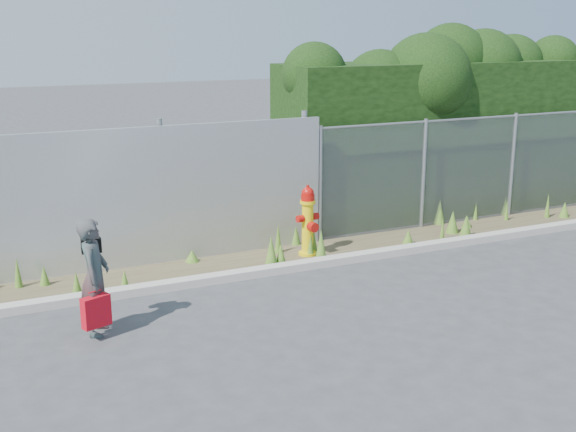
% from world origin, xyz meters
% --- Properties ---
extents(ground, '(80.00, 80.00, 0.00)m').
position_xyz_m(ground, '(0.00, 0.00, 0.00)').
color(ground, '#3C3C3F').
rests_on(ground, ground).
extents(curb, '(16.00, 0.22, 0.12)m').
position_xyz_m(curb, '(0.00, 1.80, 0.06)').
color(curb, '#ABA39B').
rests_on(curb, ground).
extents(weed_strip, '(16.00, 1.33, 0.53)m').
position_xyz_m(weed_strip, '(0.49, 2.43, 0.12)').
color(weed_strip, brown).
rests_on(weed_strip, ground).
extents(corrugated_fence, '(8.50, 0.21, 2.30)m').
position_xyz_m(corrugated_fence, '(-3.25, 3.01, 1.10)').
color(corrugated_fence, '#AEB1B5').
rests_on(corrugated_fence, ground).
extents(chainlink_fence, '(6.50, 0.07, 2.05)m').
position_xyz_m(chainlink_fence, '(4.25, 3.00, 1.03)').
color(chainlink_fence, gray).
rests_on(chainlink_fence, ground).
extents(hedge, '(7.39, 2.01, 3.74)m').
position_xyz_m(hedge, '(4.41, 4.01, 1.99)').
color(hedge, black).
rests_on(hedge, ground).
extents(fire_hydrant, '(0.40, 0.36, 1.19)m').
position_xyz_m(fire_hydrant, '(0.50, 2.36, 0.58)').
color(fire_hydrant, yellow).
rests_on(fire_hydrant, ground).
extents(woman, '(0.52, 0.62, 1.46)m').
position_xyz_m(woman, '(-3.22, 0.69, 0.73)').
color(woman, '#0F6360').
rests_on(woman, ground).
extents(red_tote_bag, '(0.35, 0.13, 0.46)m').
position_xyz_m(red_tote_bag, '(-3.27, 0.48, 0.37)').
color(red_tote_bag, red).
extents(black_shoulder_bag, '(0.24, 0.10, 0.18)m').
position_xyz_m(black_shoulder_bag, '(-3.20, 0.91, 1.06)').
color(black_shoulder_bag, black).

